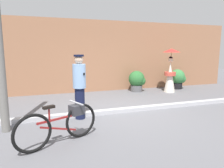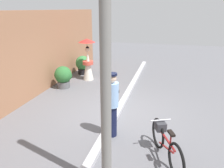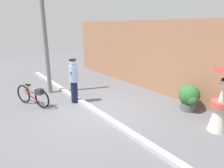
{
  "view_description": "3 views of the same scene",
  "coord_description": "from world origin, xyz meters",
  "px_view_note": "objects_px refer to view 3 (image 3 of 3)",
  "views": [
    {
      "loc": [
        -2.17,
        -5.48,
        1.81
      ],
      "look_at": [
        -0.21,
        0.34,
        0.81
      ],
      "focal_mm": 32.8,
      "sensor_mm": 36.0,
      "label": 1
    },
    {
      "loc": [
        -6.2,
        -1.48,
        3.2
      ],
      "look_at": [
        0.32,
        0.27,
        0.87
      ],
      "focal_mm": 35.21,
      "sensor_mm": 36.0,
      "label": 2
    },
    {
      "loc": [
        5.36,
        -3.2,
        2.9
      ],
      "look_at": [
        0.15,
        0.61,
        0.96
      ],
      "focal_mm": 31.27,
      "sensor_mm": 36.0,
      "label": 3
    }
  ],
  "objects_px": {
    "potted_plant_small": "(189,97)",
    "person_with_parasol": "(221,100)",
    "person_officer": "(74,80)",
    "bicycle_near_officer": "(33,95)",
    "utility_pole": "(45,38)"
  },
  "relations": [
    {
      "from": "potted_plant_small",
      "to": "person_with_parasol",
      "type": "bearing_deg",
      "value": -24.45
    },
    {
      "from": "person_officer",
      "to": "potted_plant_small",
      "type": "distance_m",
      "value": 4.27
    },
    {
      "from": "bicycle_near_officer",
      "to": "person_with_parasol",
      "type": "height_order",
      "value": "person_with_parasol"
    },
    {
      "from": "bicycle_near_officer",
      "to": "person_officer",
      "type": "height_order",
      "value": "person_officer"
    },
    {
      "from": "bicycle_near_officer",
      "to": "person_with_parasol",
      "type": "bearing_deg",
      "value": 36.65
    },
    {
      "from": "person_officer",
      "to": "person_with_parasol",
      "type": "bearing_deg",
      "value": 27.96
    },
    {
      "from": "bicycle_near_officer",
      "to": "person_officer",
      "type": "xyz_separation_m",
      "value": [
        0.6,
        1.38,
        0.51
      ]
    },
    {
      "from": "person_officer",
      "to": "potted_plant_small",
      "type": "bearing_deg",
      "value": 43.5
    },
    {
      "from": "person_with_parasol",
      "to": "potted_plant_small",
      "type": "bearing_deg",
      "value": 155.55
    },
    {
      "from": "potted_plant_small",
      "to": "utility_pole",
      "type": "distance_m",
      "value": 6.16
    },
    {
      "from": "person_officer",
      "to": "bicycle_near_officer",
      "type": "bearing_deg",
      "value": -113.42
    },
    {
      "from": "person_officer",
      "to": "utility_pole",
      "type": "bearing_deg",
      "value": -168.05
    },
    {
      "from": "potted_plant_small",
      "to": "utility_pole",
      "type": "bearing_deg",
      "value": -145.73
    },
    {
      "from": "bicycle_near_officer",
      "to": "utility_pole",
      "type": "bearing_deg",
      "value": 138.94
    },
    {
      "from": "person_with_parasol",
      "to": "potted_plant_small",
      "type": "xyz_separation_m",
      "value": [
        -1.31,
        0.59,
        -0.44
      ]
    }
  ]
}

